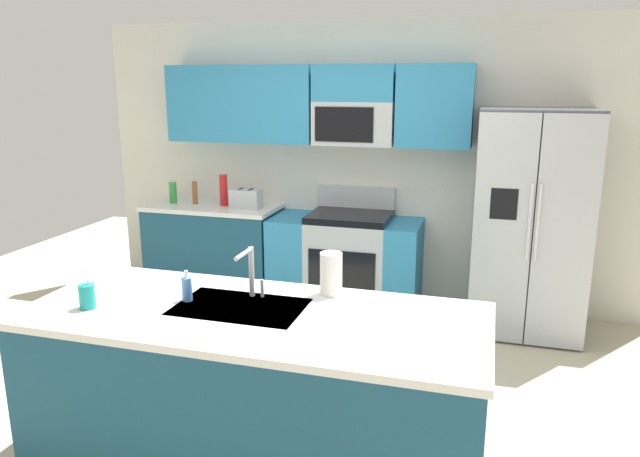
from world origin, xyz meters
name	(u,v)px	position (x,y,z in m)	size (l,w,h in m)	color
ground_plane	(294,406)	(0.00, 0.00, 0.00)	(9.00, 9.00, 0.00)	beige
kitchen_wall_unit	(350,146)	(-0.14, 2.08, 1.47)	(5.20, 0.43, 2.60)	silver
back_counter	(214,250)	(-1.43, 1.80, 0.45)	(1.27, 0.63, 0.90)	navy
range_oven	(345,261)	(-0.10, 1.80, 0.44)	(1.36, 0.61, 1.10)	#B7BABF
refrigerator	(530,223)	(1.46, 1.73, 0.93)	(0.90, 0.76, 1.85)	#4C4F54
island_counter	(256,390)	(0.00, -0.63, 0.45)	(2.40, 0.98, 0.90)	navy
toaster	(246,199)	(-1.05, 1.75, 0.99)	(0.28, 0.16, 0.18)	#B7BABF
pepper_mill	(195,193)	(-1.61, 1.80, 1.01)	(0.05, 0.05, 0.22)	brown
bottle_red	(224,190)	(-1.30, 1.80, 1.05)	(0.08, 0.08, 0.30)	red
bottle_green	(173,193)	(-1.83, 1.77, 1.00)	(0.07, 0.07, 0.21)	green
sink_faucet	(250,268)	(-0.09, -0.44, 1.07)	(0.08, 0.21, 0.28)	#B7BABF
drink_cup_teal	(87,296)	(-0.85, -0.82, 0.97)	(0.08, 0.08, 0.25)	teal
soap_dispenser	(187,289)	(-0.40, -0.58, 0.97)	(0.06, 0.06, 0.17)	#4C8CD8
paper_towel_roll	(331,274)	(0.32, -0.27, 1.02)	(0.12, 0.12, 0.24)	white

